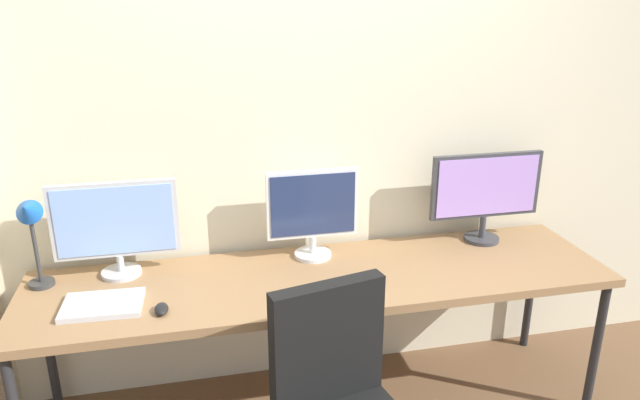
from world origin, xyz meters
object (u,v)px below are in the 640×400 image
Objects in this scene: monitor_center at (313,210)px; laptop_closed at (103,305)px; monitor_left at (116,225)px; desk_lamp at (30,225)px; monitor_right at (486,191)px; keyboard_main at (334,297)px; desk at (322,284)px; computer_mouse at (162,309)px.

monitor_center is 1.02m from laptop_closed.
monitor_left is 1.25× the size of desk_lamp.
keyboard_main is at bearing -153.83° from monitor_right.
monitor_left reaches higher than monitor_center.
desk is at bearing -90.00° from monitor_center.
monitor_left is 1.25× the size of monitor_center.
monitor_left is at bearing 180.00° from monitor_center.
monitor_center is at bearing -180.00° from monitor_right.
computer_mouse is 0.30× the size of laptop_closed.
keyboard_main is at bearing -17.22° from desk_lamp.
desk_lamp reaches higher than desk.
desk is 0.74m from computer_mouse.
desk is 6.05× the size of desk_lamp.
monitor_right is at bearing 26.17° from keyboard_main.
laptop_closed is (-0.05, -0.30, -0.23)m from monitor_left.
computer_mouse is at bearing -165.86° from desk.
desk is 1.29m from desk_lamp.
computer_mouse is (-0.71, -0.39, -0.23)m from monitor_center.
monitor_left is 0.38m from laptop_closed.
desk_lamp is 1.20× the size of keyboard_main.
desk is 0.95m from laptop_closed.
desk is 8.35× the size of laptop_closed.
monitor_right reaches higher than laptop_closed.
monitor_center is 0.76× the size of monitor_right.
monitor_center reaches higher than computer_mouse.
monitor_right is at bearing 11.89° from laptop_closed.
monitor_center is 0.50m from keyboard_main.
computer_mouse is (-0.71, -0.18, 0.06)m from desk.
monitor_right is (0.90, 0.00, 0.03)m from monitor_center.
laptop_closed reaches higher than desk.
monitor_right is at bearing 0.00° from monitor_center.
monitor_left is at bearing 83.37° from laptop_closed.
monitor_center is (0.00, 0.21, 0.29)m from desk.
keyboard_main is (0.90, -0.44, -0.24)m from monitor_left.
monitor_center is 1.00× the size of desk_lamp.
monitor_left is 1.73× the size of laptop_closed.
monitor_center is 1.24m from desk_lamp.
monitor_right is 1.32× the size of desk_lamp.
monitor_right is at bearing 1.59° from desk_lamp.
laptop_closed is at bearing -170.83° from monitor_right.
monitor_center is at bearing -0.00° from monitor_left.
monitor_right is (1.80, -0.00, 0.03)m from monitor_left.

